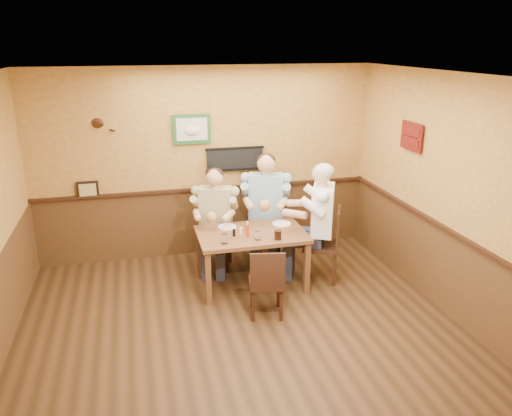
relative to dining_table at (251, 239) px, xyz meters
The scene contains 17 objects.
room 1.50m from the dining_table, 102.83° to the right, with size 5.02×5.03×2.81m.
dining_table is the anchor object (origin of this frame).
chair_back_left 0.76m from the dining_table, 118.77° to the left, with size 0.43×0.43×0.93m, color #371E11, non-canonical shape.
chair_back_right 0.84m from the dining_table, 61.61° to the left, with size 0.47×0.47×1.02m, color #371E11, non-canonical shape.
chair_right_end 0.97m from the dining_table, ahead, with size 0.47×0.47×1.02m, color #371E11, non-canonical shape.
chair_near_side 0.81m from the dining_table, 90.59° to the right, with size 0.40×0.40×0.87m, color #371E11, non-canonical shape.
diner_tan_shirt 0.74m from the dining_table, 118.77° to the left, with size 0.61×0.61×1.33m, color #C1B584, non-canonical shape.
diner_blue_polo 0.83m from the dining_table, 61.61° to the left, with size 0.67×0.67×1.46m, color #87AECB, non-canonical shape.
diner_white_elder 0.97m from the dining_table, ahead, with size 0.67×0.67×1.46m, color white, non-canonical shape.
water_glass_left 0.51m from the dining_table, 146.42° to the right, with size 0.08×0.08×0.13m, color white.
water_glass_mid 0.30m from the dining_table, 85.60° to the right, with size 0.07×0.07×0.11m, color white.
cola_tumbler 0.44m from the dining_table, 48.75° to the right, with size 0.09×0.09×0.12m, color black.
hot_sauce_bottle 0.23m from the dining_table, 123.19° to the right, with size 0.04×0.04×0.18m, color #BC3414.
salt_shaker 0.19m from the dining_table, behind, with size 0.03×0.03×0.08m, color white.
pepper_shaker 0.29m from the dining_table, 163.99° to the right, with size 0.04×0.04×0.10m, color black.
plate_far_left 0.39m from the dining_table, 135.93° to the left, with size 0.25×0.25×0.02m, color white.
plate_far_right 0.52m from the dining_table, 22.96° to the left, with size 0.26×0.26×0.02m, color white.
Camera 1 is at (-1.04, -4.65, 3.13)m, focal length 35.00 mm.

